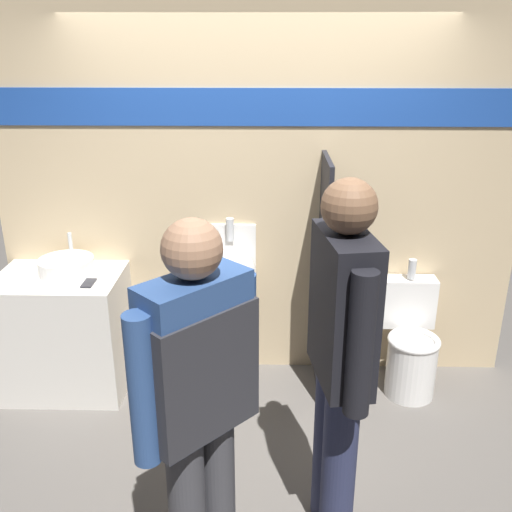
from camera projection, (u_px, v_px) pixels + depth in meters
ground_plane at (255, 410)px, 3.86m from camera, size 16.00×16.00×0.00m
display_wall at (257, 192)px, 3.93m from camera, size 3.62×0.07×2.70m
sink_counter at (65, 332)px, 3.98m from camera, size 0.84×0.60×0.85m
sink_basin at (66, 266)px, 3.86m from camera, size 0.37×0.37×0.24m
cell_phone at (89, 283)px, 3.71m from camera, size 0.07×0.14×0.01m
divider_near_counter at (323, 280)px, 3.83m from camera, size 0.03×0.54×1.66m
urinal_near_counter at (230, 274)px, 3.98m from camera, size 0.38×0.28×1.19m
toilet at (410, 346)px, 3.99m from camera, size 0.38×0.52×0.92m
person_in_vest at (198, 394)px, 2.29m from camera, size 0.48×0.49×1.76m
person_with_lanyard at (340, 353)px, 2.60m from camera, size 0.27×0.63×1.82m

